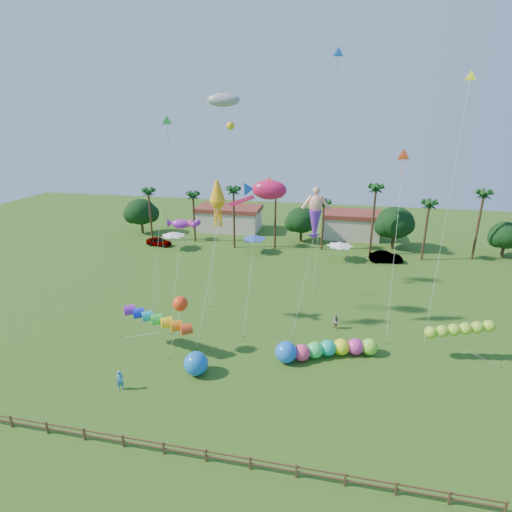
% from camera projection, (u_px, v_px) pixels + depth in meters
% --- Properties ---
extents(ground, '(160.00, 160.00, 0.00)m').
position_uv_depth(ground, '(230.00, 402.00, 32.02)').
color(ground, '#285116').
rests_on(ground, ground).
extents(tree_line, '(69.46, 8.91, 11.00)m').
position_uv_depth(tree_line, '(315.00, 221.00, 70.57)').
color(tree_line, '#3A2819').
rests_on(tree_line, ground).
extents(buildings_row, '(35.00, 7.00, 4.00)m').
position_uv_depth(buildings_row, '(283.00, 223.00, 78.16)').
color(buildings_row, beige).
rests_on(buildings_row, ground).
extents(tent_row, '(31.00, 4.00, 0.60)m').
position_uv_depth(tent_row, '(253.00, 238.00, 65.86)').
color(tent_row, white).
rests_on(tent_row, ground).
extents(fence, '(36.12, 0.12, 1.00)m').
position_uv_depth(fence, '(206.00, 454.00, 26.28)').
color(fence, brown).
rests_on(fence, ground).
extents(car_a, '(4.71, 2.38, 1.54)m').
position_uv_depth(car_a, '(159.00, 241.00, 70.75)').
color(car_a, '#4C4C54').
rests_on(car_a, ground).
extents(car_b, '(5.22, 2.32, 1.67)m').
position_uv_depth(car_b, '(386.00, 257.00, 62.62)').
color(car_b, '#4C4C54').
rests_on(car_b, ground).
extents(spectator_a, '(0.76, 0.61, 1.80)m').
position_uv_depth(spectator_a, '(120.00, 380.00, 33.17)').
color(spectator_a, teal).
rests_on(spectator_a, ground).
extents(spectator_b, '(0.99, 0.99, 1.62)m').
position_uv_depth(spectator_b, '(336.00, 322.00, 42.80)').
color(spectator_b, gray).
rests_on(spectator_b, ground).
extents(caterpillar_inflatable, '(9.78, 5.05, 2.05)m').
position_uv_depth(caterpillar_inflatable, '(323.00, 349.00, 37.68)').
color(caterpillar_inflatable, '#EF3F74').
rests_on(caterpillar_inflatable, ground).
extents(blue_ball, '(2.15, 2.15, 2.15)m').
position_uv_depth(blue_ball, '(196.00, 363.00, 35.16)').
color(blue_ball, blue).
rests_on(blue_ball, ground).
extents(rainbow_tube, '(9.77, 3.96, 3.51)m').
position_uv_depth(rainbow_tube, '(167.00, 327.00, 37.39)').
color(rainbow_tube, '#E14419').
rests_on(rainbow_tube, ground).
extents(green_worm, '(9.48, 2.84, 3.39)m').
position_uv_depth(green_worm, '(431.00, 332.00, 37.03)').
color(green_worm, '#91D32F').
rests_on(green_worm, ground).
extents(orange_ball_kite, '(1.95, 2.30, 5.91)m').
position_uv_depth(orange_ball_kite, '(180.00, 304.00, 37.13)').
color(orange_ball_kite, '#FF3A14').
rests_on(orange_ball_kite, ground).
extents(merman_kite, '(2.88, 4.81, 14.64)m').
position_uv_depth(merman_kite, '(315.00, 217.00, 40.37)').
color(merman_kite, '#EB9B85').
rests_on(merman_kite, ground).
extents(fish_kite, '(5.79, 7.44, 15.60)m').
position_uv_depth(fish_kite, '(269.00, 190.00, 41.58)').
color(fish_kite, '#CB1649').
rests_on(fish_kite, ground).
extents(shark_kite, '(5.62, 8.37, 24.47)m').
position_uv_depth(shark_kite, '(223.00, 100.00, 46.53)').
color(shark_kite, '#989CA6').
rests_on(shark_kite, ground).
extents(squid_kite, '(2.14, 5.90, 15.99)m').
position_uv_depth(squid_kite, '(218.00, 202.00, 38.98)').
color(squid_kite, '#F7A514').
rests_on(squid_kite, ground).
extents(lobster_kite, '(3.91, 4.97, 11.82)m').
position_uv_depth(lobster_kite, '(181.00, 224.00, 41.48)').
color(lobster_kite, purple).
rests_on(lobster_kite, ground).
extents(delta_kite_red, '(1.34, 4.12, 18.81)m').
position_uv_depth(delta_kite_red, '(403.00, 158.00, 37.88)').
color(delta_kite_red, '#F54A1B').
rests_on(delta_kite_red, ground).
extents(delta_kite_yellow, '(2.09, 4.85, 25.56)m').
position_uv_depth(delta_kite_yellow, '(469.00, 85.00, 35.41)').
color(delta_kite_yellow, '#F1FF1A').
rests_on(delta_kite_yellow, ground).
extents(delta_kite_green, '(2.49, 4.08, 21.83)m').
position_uv_depth(delta_kite_green, '(167.00, 125.00, 43.21)').
color(delta_kite_green, '#34DF4D').
rests_on(delta_kite_green, ground).
extents(delta_kite_blue, '(2.10, 4.97, 29.11)m').
position_uv_depth(delta_kite_blue, '(338.00, 58.00, 44.78)').
color(delta_kite_blue, blue).
rests_on(delta_kite_blue, ground).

